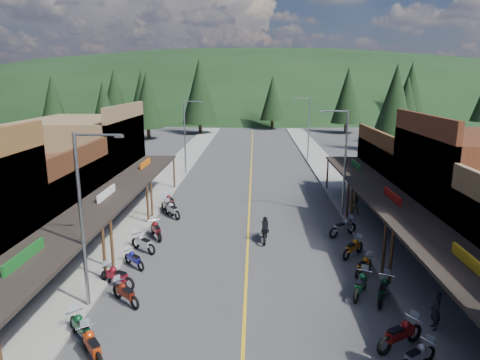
# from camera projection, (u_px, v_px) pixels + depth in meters

# --- Properties ---
(ground) EXTENTS (220.00, 220.00, 0.00)m
(ground) POSITION_uv_depth(u_px,v_px,m) (247.00, 257.00, 25.06)
(ground) COLOR #38383A
(ground) RESTS_ON ground
(centerline) EXTENTS (0.15, 90.00, 0.01)m
(centerline) POSITION_uv_depth(u_px,v_px,m) (251.00, 179.00, 44.52)
(centerline) COLOR gold
(centerline) RESTS_ON ground
(sidewalk_west) EXTENTS (3.40, 94.00, 0.15)m
(sidewalk_west) POSITION_uv_depth(u_px,v_px,m) (168.00, 178.00, 44.79)
(sidewalk_west) COLOR gray
(sidewalk_west) RESTS_ON ground
(sidewalk_east) EXTENTS (3.40, 94.00, 0.15)m
(sidewalk_east) POSITION_uv_depth(u_px,v_px,m) (335.00, 179.00, 44.21)
(sidewalk_east) COLOR gray
(sidewalk_east) RESTS_ON ground
(shop_west_2) EXTENTS (10.90, 9.00, 6.20)m
(shop_west_2) POSITION_uv_depth(u_px,v_px,m) (27.00, 205.00, 26.59)
(shop_west_2) COLOR #3F2111
(shop_west_2) RESTS_ON ground
(shop_west_3) EXTENTS (10.90, 10.20, 8.20)m
(shop_west_3) POSITION_uv_depth(u_px,v_px,m) (85.00, 161.00, 35.71)
(shop_west_3) COLOR brown
(shop_west_3) RESTS_ON ground
(shop_east_2) EXTENTS (10.90, 9.00, 8.20)m
(shop_east_2) POSITION_uv_depth(u_px,v_px,m) (479.00, 193.00, 25.45)
(shop_east_2) COLOR #562B19
(shop_east_2) RESTS_ON ground
(shop_east_3) EXTENTS (10.90, 10.20, 6.20)m
(shop_east_3) POSITION_uv_depth(u_px,v_px,m) (417.00, 175.00, 35.01)
(shop_east_3) COLOR #4C2D16
(shop_east_3) RESTS_ON ground
(streetlight_0) EXTENTS (2.16, 0.18, 8.00)m
(streetlight_0) POSITION_uv_depth(u_px,v_px,m) (84.00, 214.00, 18.43)
(streetlight_0) COLOR gray
(streetlight_0) RESTS_ON ground
(streetlight_1) EXTENTS (2.16, 0.18, 8.00)m
(streetlight_1) POSITION_uv_depth(u_px,v_px,m) (186.00, 134.00, 45.67)
(streetlight_1) COLOR gray
(streetlight_1) RESTS_ON ground
(streetlight_2) EXTENTS (2.16, 0.18, 8.00)m
(streetlight_2) POSITION_uv_depth(u_px,v_px,m) (343.00, 158.00, 31.59)
(streetlight_2) COLOR gray
(streetlight_2) RESTS_ON ground
(streetlight_3) EXTENTS (2.16, 0.18, 8.00)m
(streetlight_3) POSITION_uv_depth(u_px,v_px,m) (308.00, 126.00, 52.99)
(streetlight_3) COLOR gray
(streetlight_3) RESTS_ON ground
(ridge_hill) EXTENTS (310.00, 140.00, 60.00)m
(ridge_hill) POSITION_uv_depth(u_px,v_px,m) (254.00, 108.00, 156.40)
(ridge_hill) COLOR black
(ridge_hill) RESTS_ON ground
(pine_0) EXTENTS (5.04, 5.04, 11.00)m
(pine_0) POSITION_uv_depth(u_px,v_px,m) (53.00, 98.00, 85.23)
(pine_0) COLOR black
(pine_0) RESTS_ON ground
(pine_1) EXTENTS (5.88, 5.88, 12.50)m
(pine_1) POSITION_uv_depth(u_px,v_px,m) (142.00, 93.00, 92.31)
(pine_1) COLOR black
(pine_1) RESTS_ON ground
(pine_2) EXTENTS (6.72, 6.72, 14.00)m
(pine_2) POSITION_uv_depth(u_px,v_px,m) (200.00, 91.00, 79.99)
(pine_2) COLOR black
(pine_2) RESTS_ON ground
(pine_3) EXTENTS (5.04, 5.04, 11.00)m
(pine_3) POSITION_uv_depth(u_px,v_px,m) (273.00, 98.00, 87.65)
(pine_3) COLOR black
(pine_3) RESTS_ON ground
(pine_4) EXTENTS (5.88, 5.88, 12.50)m
(pine_4) POSITION_uv_depth(u_px,v_px,m) (348.00, 95.00, 81.18)
(pine_4) COLOR black
(pine_4) RESTS_ON ground
(pine_5) EXTENTS (6.72, 6.72, 14.00)m
(pine_5) POSITION_uv_depth(u_px,v_px,m) (411.00, 90.00, 92.15)
(pine_5) COLOR black
(pine_5) RESTS_ON ground
(pine_7) EXTENTS (5.88, 5.88, 12.50)m
(pine_7) POSITION_uv_depth(u_px,v_px,m) (114.00, 93.00, 98.41)
(pine_7) COLOR black
(pine_7) RESTS_ON ground
(pine_8) EXTENTS (4.48, 4.48, 10.00)m
(pine_8) POSITION_uv_depth(u_px,v_px,m) (104.00, 108.00, 63.34)
(pine_8) COLOR black
(pine_8) RESTS_ON ground
(pine_9) EXTENTS (4.93, 4.93, 10.80)m
(pine_9) POSITION_uv_depth(u_px,v_px,m) (406.00, 104.00, 66.58)
(pine_9) COLOR black
(pine_9) RESTS_ON ground
(pine_10) EXTENTS (5.38, 5.38, 11.60)m
(pine_10) POSITION_uv_depth(u_px,v_px,m) (147.00, 100.00, 72.75)
(pine_10) COLOR black
(pine_10) RESTS_ON ground
(pine_11) EXTENTS (5.82, 5.82, 12.40)m
(pine_11) POSITION_uv_depth(u_px,v_px,m) (395.00, 101.00, 59.72)
(pine_11) COLOR black
(pine_11) RESTS_ON ground
(bike_west_3) EXTENTS (1.95, 2.22, 1.27)m
(bike_west_3) POSITION_uv_depth(u_px,v_px,m) (92.00, 344.00, 15.70)
(bike_west_3) COLOR red
(bike_west_3) RESTS_ON ground
(bike_west_4) EXTENTS (1.96, 2.02, 1.21)m
(bike_west_4) POSITION_uv_depth(u_px,v_px,m) (81.00, 326.00, 16.90)
(bike_west_4) COLOR #0D4321
(bike_west_4) RESTS_ON ground
(bike_west_5) EXTENTS (1.99, 1.88, 1.18)m
(bike_west_5) POSITION_uv_depth(u_px,v_px,m) (125.00, 292.00, 19.64)
(bike_west_5) COLOR #61190D
(bike_west_5) RESTS_ON ground
(bike_west_6) EXTENTS (2.25, 1.65, 1.24)m
(bike_west_6) POSITION_uv_depth(u_px,v_px,m) (117.00, 275.00, 21.27)
(bike_west_6) COLOR maroon
(bike_west_6) RESTS_ON ground
(bike_west_7) EXTENTS (1.78, 1.74, 1.07)m
(bike_west_7) POSITION_uv_depth(u_px,v_px,m) (134.00, 258.00, 23.50)
(bike_west_7) COLOR navy
(bike_west_7) RESTS_ON ground
(bike_west_8) EXTENTS (2.12, 1.88, 1.22)m
(bike_west_8) POSITION_uv_depth(u_px,v_px,m) (143.00, 242.00, 25.65)
(bike_west_8) COLOR #ACACB1
(bike_west_8) RESTS_ON ground
(bike_west_9) EXTENTS (1.70, 2.32, 1.27)m
(bike_west_9) POSITION_uv_depth(u_px,v_px,m) (156.00, 229.00, 27.84)
(bike_west_9) COLOR #640D10
(bike_west_9) RESTS_ON ground
(bike_west_10) EXTENTS (1.99, 2.27, 1.30)m
(bike_west_10) POSITION_uv_depth(u_px,v_px,m) (172.00, 209.00, 32.07)
(bike_west_10) COLOR #A09FA5
(bike_west_10) RESTS_ON ground
(bike_west_11) EXTENTS (1.89, 2.25, 1.27)m
(bike_west_11) POSITION_uv_depth(u_px,v_px,m) (168.00, 206.00, 33.02)
(bike_west_11) COLOR #9D9DA2
(bike_west_11) RESTS_ON ground
(bike_west_12) EXTENTS (1.70, 2.13, 1.19)m
(bike_west_12) POSITION_uv_depth(u_px,v_px,m) (170.00, 200.00, 34.58)
(bike_west_12) COLOR maroon
(bike_west_12) RESTS_ON ground
(bike_east_3) EXTENTS (1.98, 1.61, 1.11)m
(bike_east_3) POSITION_uv_depth(u_px,v_px,m) (417.00, 355.00, 15.22)
(bike_east_3) COLOR #99989D
(bike_east_3) RESTS_ON ground
(bike_east_4) EXTENTS (2.39, 1.88, 1.33)m
(bike_east_4) POSITION_uv_depth(u_px,v_px,m) (400.00, 333.00, 16.35)
(bike_east_4) COLOR maroon
(bike_east_4) RESTS_ON ground
(bike_east_5) EXTENTS (1.61, 2.30, 1.26)m
(bike_east_5) POSITION_uv_depth(u_px,v_px,m) (384.00, 289.00, 19.91)
(bike_east_5) COLOR #0A361E
(bike_east_5) RESTS_ON ground
(bike_east_6) EXTENTS (1.67, 2.31, 1.27)m
(bike_east_6) POSITION_uv_depth(u_px,v_px,m) (361.00, 284.00, 20.38)
(bike_east_6) COLOR #0D4524
(bike_east_6) RESTS_ON ground
(bike_east_7) EXTENTS (1.63, 1.87, 1.07)m
(bike_east_7) POSITION_uv_depth(u_px,v_px,m) (364.00, 265.00, 22.68)
(bike_east_7) COLOR #C3640D
(bike_east_7) RESTS_ON ground
(bike_east_8) EXTENTS (1.93, 2.04, 1.20)m
(bike_east_8) POSITION_uv_depth(u_px,v_px,m) (353.00, 247.00, 24.95)
(bike_east_8) COLOR #B96D0D
(bike_east_8) RESTS_ON ground
(bike_east_9) EXTENTS (2.35, 1.96, 1.33)m
(bike_east_9) POSITION_uv_depth(u_px,v_px,m) (343.00, 227.00, 28.21)
(bike_east_9) COLOR gray
(bike_east_9) RESTS_ON ground
(rider_on_bike) EXTENTS (0.86, 2.28, 1.71)m
(rider_on_bike) POSITION_uv_depth(u_px,v_px,m) (265.00, 231.00, 27.34)
(rider_on_bike) COLOR black
(rider_on_bike) RESTS_ON ground
(pedestrian_east_a) EXTENTS (0.43, 0.62, 1.63)m
(pedestrian_east_a) POSITION_uv_depth(u_px,v_px,m) (436.00, 311.00, 17.35)
(pedestrian_east_a) COLOR black
(pedestrian_east_a) RESTS_ON sidewalk_east
(pedestrian_east_b) EXTENTS (0.86, 0.53, 1.70)m
(pedestrian_east_b) POSITION_uv_depth(u_px,v_px,m) (354.00, 203.00, 32.37)
(pedestrian_east_b) COLOR brown
(pedestrian_east_b) RESTS_ON sidewalk_east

